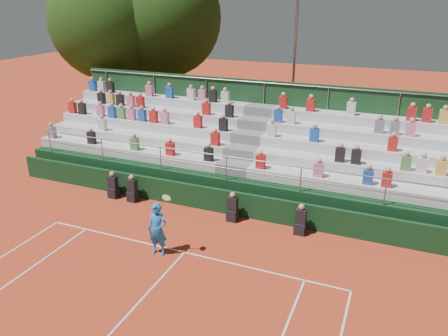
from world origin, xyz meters
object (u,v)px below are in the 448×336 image
at_px(tree_east, 163,18).
at_px(tennis_player, 158,229).
at_px(floodlight_mast, 295,53).
at_px(tree_west, 109,21).

bearing_deg(tree_east, tennis_player, -61.82).
height_order(tennis_player, floodlight_mast, floodlight_mast).
xyz_separation_m(tennis_player, tree_west, (-10.04, 11.98, 5.75)).
xyz_separation_m(tree_west, floodlight_mast, (11.12, 1.28, -1.51)).
xyz_separation_m(tree_east, floodlight_mast, (8.43, -0.46, -1.68)).
relative_size(tennis_player, tree_east, 0.21).
xyz_separation_m(tennis_player, floodlight_mast, (1.08, 13.26, 4.25)).
relative_size(tree_west, floodlight_mast, 1.14).
distance_m(tree_west, floodlight_mast, 11.29).
relative_size(tree_west, tree_east, 0.98).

